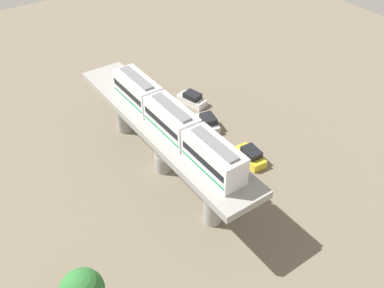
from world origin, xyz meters
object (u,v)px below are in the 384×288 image
object	(u,v)px
train	(172,120)
parked_car_silver	(208,122)
parked_car_white	(192,99)
parked_car_yellow	(250,156)

from	to	relation	value
train	parked_car_silver	size ratio (longest dim) A/B	4.56
parked_car_white	parked_car_silver	xyz separation A→B (m)	(1.49, 5.70, 0.00)
parked_car_white	parked_car_yellow	xyz separation A→B (m)	(1.39, 13.95, 0.00)
parked_car_white	parked_car_silver	size ratio (longest dim) A/B	1.00
train	parked_car_white	size ratio (longest dim) A/B	4.54
parked_car_yellow	parked_car_white	bearing A→B (deg)	-91.18
parked_car_yellow	parked_car_silver	bearing A→B (deg)	-84.78
parked_car_silver	train	bearing A→B (deg)	45.49
parked_car_yellow	train	bearing A→B (deg)	-10.19
parked_car_white	parked_car_yellow	world-z (taller)	same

